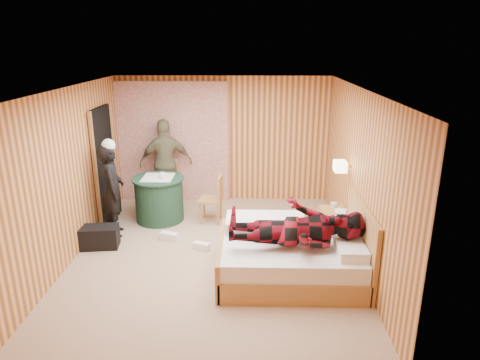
{
  "coord_description": "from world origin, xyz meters",
  "views": [
    {
      "loc": [
        0.55,
        -5.87,
        3.11
      ],
      "look_at": [
        0.38,
        0.5,
        1.05
      ],
      "focal_mm": 32.0,
      "sensor_mm": 36.0,
      "label": 1
    }
  ],
  "objects_px": {
    "wall_lamp": "(340,166)",
    "round_table": "(159,198)",
    "man_at_table": "(166,163)",
    "woman_standing": "(113,190)",
    "man_on_bed": "(297,218)",
    "duffel_bag": "(98,237)",
    "nightstand": "(334,227)",
    "chair_near": "(215,195)",
    "chair_far": "(167,179)",
    "bed": "(292,255)"
  },
  "relations": [
    {
      "from": "duffel_bag",
      "to": "bed",
      "type": "bearing_deg",
      "value": -20.84
    },
    {
      "from": "nightstand",
      "to": "man_at_table",
      "type": "bearing_deg",
      "value": 150.16
    },
    {
      "from": "woman_standing",
      "to": "man_on_bed",
      "type": "distance_m",
      "value": 3.24
    },
    {
      "from": "nightstand",
      "to": "chair_far",
      "type": "relative_size",
      "value": 0.64
    },
    {
      "from": "round_table",
      "to": "woman_standing",
      "type": "xyz_separation_m",
      "value": [
        -0.62,
        -0.62,
        0.37
      ]
    },
    {
      "from": "chair_far",
      "to": "woman_standing",
      "type": "relative_size",
      "value": 0.59
    },
    {
      "from": "man_on_bed",
      "to": "bed",
      "type": "bearing_deg",
      "value": 95.7
    },
    {
      "from": "nightstand",
      "to": "chair_near",
      "type": "height_order",
      "value": "chair_near"
    },
    {
      "from": "bed",
      "to": "nightstand",
      "type": "xyz_separation_m",
      "value": [
        0.75,
        0.95,
        -0.0
      ]
    },
    {
      "from": "wall_lamp",
      "to": "nightstand",
      "type": "height_order",
      "value": "wall_lamp"
    },
    {
      "from": "woman_standing",
      "to": "bed",
      "type": "bearing_deg",
      "value": -129.07
    },
    {
      "from": "chair_near",
      "to": "woman_standing",
      "type": "bearing_deg",
      "value": -65.55
    },
    {
      "from": "nightstand",
      "to": "chair_near",
      "type": "xyz_separation_m",
      "value": [
        -1.97,
        0.87,
        0.21
      ]
    },
    {
      "from": "round_table",
      "to": "man_at_table",
      "type": "distance_m",
      "value": 0.89
    },
    {
      "from": "bed",
      "to": "nightstand",
      "type": "bearing_deg",
      "value": 51.5
    },
    {
      "from": "man_on_bed",
      "to": "woman_standing",
      "type": "bearing_deg",
      "value": 152.63
    },
    {
      "from": "wall_lamp",
      "to": "man_at_table",
      "type": "height_order",
      "value": "man_at_table"
    },
    {
      "from": "bed",
      "to": "chair_far",
      "type": "xyz_separation_m",
      "value": [
        -2.23,
        2.61,
        0.24
      ]
    },
    {
      "from": "nightstand",
      "to": "duffel_bag",
      "type": "distance_m",
      "value": 3.74
    },
    {
      "from": "bed",
      "to": "nightstand",
      "type": "relative_size",
      "value": 3.3
    },
    {
      "from": "round_table",
      "to": "chair_near",
      "type": "distance_m",
      "value": 1.02
    },
    {
      "from": "bed",
      "to": "duffel_bag",
      "type": "bearing_deg",
      "value": 165.75
    },
    {
      "from": "bed",
      "to": "chair_near",
      "type": "relative_size",
      "value": 2.26
    },
    {
      "from": "round_table",
      "to": "chair_near",
      "type": "bearing_deg",
      "value": -3.88
    },
    {
      "from": "bed",
      "to": "man_on_bed",
      "type": "bearing_deg",
      "value": -84.3
    },
    {
      "from": "bed",
      "to": "man_at_table",
      "type": "relative_size",
      "value": 1.14
    },
    {
      "from": "wall_lamp",
      "to": "round_table",
      "type": "xyz_separation_m",
      "value": [
        -3.02,
        0.9,
        -0.89
      ]
    },
    {
      "from": "nightstand",
      "to": "bed",
      "type": "bearing_deg",
      "value": -128.5
    },
    {
      "from": "man_on_bed",
      "to": "chair_far",
      "type": "bearing_deg",
      "value": 128.42
    },
    {
      "from": "woman_standing",
      "to": "man_at_table",
      "type": "bearing_deg",
      "value": -39.24
    },
    {
      "from": "round_table",
      "to": "chair_far",
      "type": "distance_m",
      "value": 0.74
    },
    {
      "from": "duffel_bag",
      "to": "man_on_bed",
      "type": "bearing_deg",
      "value": -24.73
    },
    {
      "from": "wall_lamp",
      "to": "round_table",
      "type": "bearing_deg",
      "value": 163.43
    },
    {
      "from": "chair_near",
      "to": "woman_standing",
      "type": "xyz_separation_m",
      "value": [
        -1.64,
        -0.56,
        0.28
      ]
    },
    {
      "from": "wall_lamp",
      "to": "woman_standing",
      "type": "xyz_separation_m",
      "value": [
        -3.65,
        0.28,
        -0.52
      ]
    },
    {
      "from": "wall_lamp",
      "to": "chair_far",
      "type": "xyz_separation_m",
      "value": [
        -3.02,
        1.62,
        -0.76
      ]
    },
    {
      "from": "man_at_table",
      "to": "woman_standing",
      "type": "bearing_deg",
      "value": 54.3
    },
    {
      "from": "man_at_table",
      "to": "man_on_bed",
      "type": "bearing_deg",
      "value": 116.3
    },
    {
      "from": "bed",
      "to": "man_on_bed",
      "type": "relative_size",
      "value": 1.11
    },
    {
      "from": "chair_far",
      "to": "chair_near",
      "type": "distance_m",
      "value": 1.29
    },
    {
      "from": "bed",
      "to": "chair_near",
      "type": "xyz_separation_m",
      "value": [
        -1.21,
        1.82,
        0.2
      ]
    },
    {
      "from": "nightstand",
      "to": "man_at_table",
      "type": "distance_m",
      "value": 3.48
    },
    {
      "from": "chair_far",
      "to": "man_on_bed",
      "type": "distance_m",
      "value": 3.64
    },
    {
      "from": "woman_standing",
      "to": "man_at_table",
      "type": "distance_m",
      "value": 1.53
    },
    {
      "from": "round_table",
      "to": "nightstand",
      "type": "bearing_deg",
      "value": -17.49
    },
    {
      "from": "chair_far",
      "to": "man_on_bed",
      "type": "xyz_separation_m",
      "value": [
        2.25,
        -2.84,
        0.41
      ]
    },
    {
      "from": "round_table",
      "to": "man_on_bed",
      "type": "distance_m",
      "value": 3.13
    },
    {
      "from": "chair_far",
      "to": "nightstand",
      "type": "bearing_deg",
      "value": -28.36
    },
    {
      "from": "duffel_bag",
      "to": "round_table",
      "type": "bearing_deg",
      "value": 49.87
    },
    {
      "from": "chair_near",
      "to": "man_at_table",
      "type": "xyz_separation_m",
      "value": [
        -1.02,
        0.84,
        0.36
      ]
    }
  ]
}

